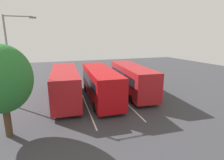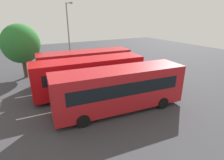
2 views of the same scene
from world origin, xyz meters
The scene contains 9 objects.
ground_plane centered at (0.00, 0.00, 0.00)m, with size 66.67×66.67×0.00m, color #38383D.
bus_far_left centered at (0.54, -3.77, 1.78)m, with size 10.16×3.42×3.26m.
bus_center_left centered at (-0.28, 0.25, 1.78)m, with size 10.11×3.13×3.26m.
bus_center_right centered at (0.64, 3.78, 1.78)m, with size 10.12×3.19×3.26m.
pedestrian centered at (7.55, -2.40, 1.05)m, with size 0.45×0.45×1.77m.
street_lamp centered at (0.27, 8.29, 4.78)m, with size 0.26×2.69×8.32m.
depot_tree centered at (-5.31, 8.00, 3.90)m, with size 4.12×3.71×6.08m.
lane_stripe_outer_left centered at (0.00, -1.97, 0.00)m, with size 13.34×0.12×0.01m, color silver.
lane_stripe_inner_left centered at (0.00, 1.97, 0.00)m, with size 13.34×0.12×0.01m, color silver.
Camera 1 is at (-17.61, 5.06, 6.38)m, focal length 28.22 mm.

